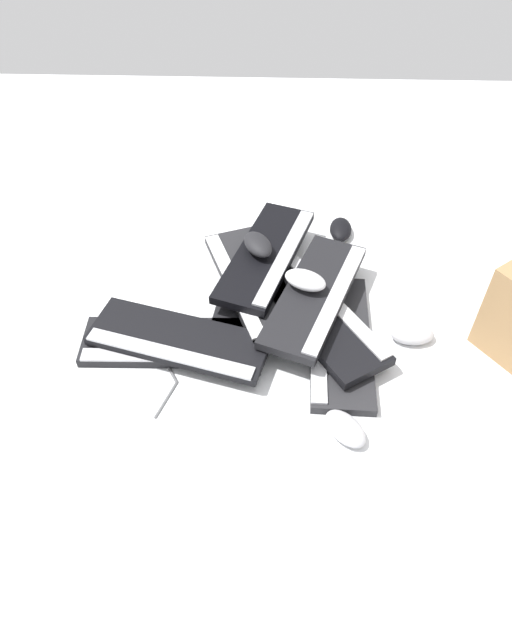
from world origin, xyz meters
TOP-DOWN VIEW (x-y plane):
  - ground_plane at (0.00, 0.00)m, footprint 3.20×3.20m
  - keyboard_0 at (0.15, -0.05)m, footprint 0.46×0.21m
  - keyboard_1 at (0.01, 0.14)m, footprint 0.16×0.44m
  - keyboard_2 at (0.04, -0.29)m, footprint 0.44×0.16m
  - keyboard_3 at (0.21, -0.06)m, footprint 0.46×0.30m
  - keyboard_4 at (0.29, -0.10)m, footprint 0.46×0.28m
  - keyboard_5 at (0.09, -0.23)m, footprint 0.45×0.36m
  - keyboard_6 at (-0.01, 0.11)m, footprint 0.26×0.46m
  - keyboard_7 at (0.14, -0.23)m, footprint 0.46×0.30m
  - mouse_0 at (0.29, -0.07)m, footprint 0.13×0.11m
  - mouse_1 at (-0.23, -0.28)m, footprint 0.13×0.12m
  - mouse_2 at (0.06, -0.47)m, footprint 0.07×0.11m
  - mouse_3 at (0.49, -0.32)m, footprint 0.11×0.07m
  - mouse_4 at (0.15, -0.20)m, footprint 0.11×0.13m
  - cable_0 at (-0.01, 0.22)m, footprint 0.30×0.25m

SIDE VIEW (x-z plane):
  - ground_plane at x=0.00m, z-range 0.00..0.00m
  - cable_0 at x=-0.01m, z-range 0.00..0.01m
  - keyboard_0 at x=0.15m, z-range 0.00..0.03m
  - keyboard_1 at x=0.01m, z-range 0.00..0.03m
  - keyboard_2 at x=0.04m, z-range 0.00..0.03m
  - mouse_1 at x=-0.23m, z-range 0.00..0.04m
  - mouse_2 at x=0.06m, z-range 0.00..0.04m
  - mouse_3 at x=0.49m, z-range 0.00..0.04m
  - keyboard_3 at x=0.21m, z-range 0.03..0.06m
  - keyboard_5 at x=0.09m, z-range 0.03..0.06m
  - keyboard_6 at x=-0.01m, z-range 0.03..0.06m
  - keyboard_4 at x=0.29m, z-range 0.06..0.09m
  - keyboard_7 at x=0.14m, z-range 0.06..0.09m
  - mouse_0 at x=0.29m, z-range 0.09..0.13m
  - mouse_4 at x=0.15m, z-range 0.09..0.13m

